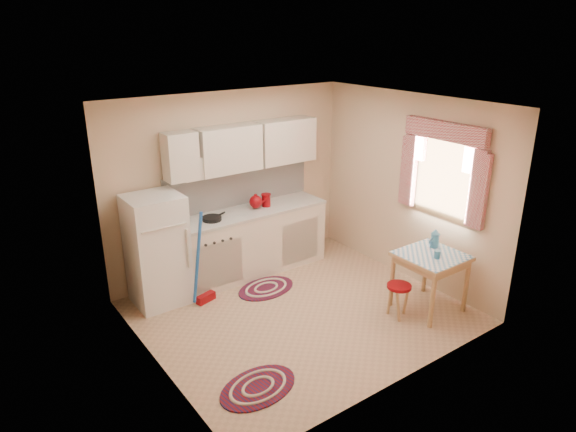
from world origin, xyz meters
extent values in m
plane|color=tan|center=(0.00, 0.00, 0.00)|extent=(3.60, 3.60, 0.00)
cube|color=silver|center=(0.00, 0.00, 2.50)|extent=(3.60, 3.20, 0.04)
cube|color=#CEAD8B|center=(0.00, 1.60, 1.25)|extent=(3.60, 0.04, 2.50)
cube|color=#CEAD8B|center=(0.00, -1.60, 1.25)|extent=(3.60, 0.04, 2.50)
cube|color=#CEAD8B|center=(-1.80, 0.00, 1.25)|extent=(0.04, 3.20, 2.50)
cube|color=#CEAD8B|center=(1.80, 0.00, 1.25)|extent=(0.04, 3.20, 2.50)
cube|color=white|center=(0.12, 1.59, 1.20)|extent=(2.25, 0.03, 0.55)
cube|color=beige|center=(0.12, 1.44, 1.77)|extent=(2.25, 0.33, 0.60)
cube|color=white|center=(1.78, -0.55, 1.55)|extent=(0.04, 0.85, 0.95)
cube|color=white|center=(-1.26, 1.25, 0.70)|extent=(0.65, 0.60, 1.40)
cube|color=beige|center=(0.08, 1.30, 0.44)|extent=(2.25, 0.60, 0.88)
cube|color=#BBB9B1|center=(0.08, 1.30, 0.90)|extent=(2.27, 0.62, 0.04)
cylinder|color=black|center=(-0.49, 1.25, 0.94)|extent=(0.32, 0.32, 0.05)
cylinder|color=maroon|center=(0.38, 1.30, 1.00)|extent=(0.15, 0.15, 0.16)
cube|color=tan|center=(1.33, -0.84, 0.36)|extent=(0.72, 0.72, 0.72)
cylinder|color=maroon|center=(0.89, -0.76, 0.21)|extent=(0.35, 0.35, 0.42)
cylinder|color=teal|center=(1.29, -0.94, 0.77)|extent=(0.09, 0.09, 0.10)
camera|label=1|loc=(-3.32, -4.34, 3.28)|focal=32.00mm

